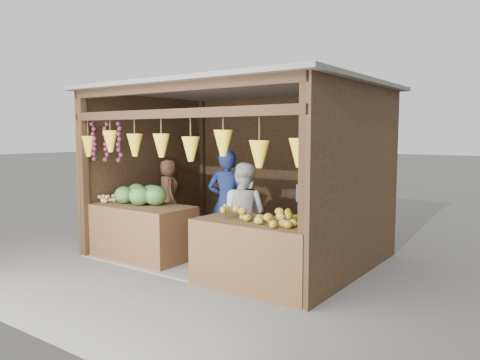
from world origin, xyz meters
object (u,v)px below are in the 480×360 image
(counter_right, at_px, (260,254))
(counter_left, at_px, (139,231))
(vendor_seated, at_px, (169,191))
(woman_standing, at_px, (244,214))
(man_standing, at_px, (227,203))

(counter_right, bearing_deg, counter_left, 177.65)
(vendor_seated, bearing_deg, counter_right, -166.14)
(woman_standing, relative_size, vendor_seated, 1.31)
(counter_left, distance_m, woman_standing, 1.72)
(counter_left, bearing_deg, woman_standing, 21.96)
(counter_left, bearing_deg, vendor_seated, 113.40)
(man_standing, bearing_deg, woman_standing, 132.76)
(woman_standing, bearing_deg, man_standing, -27.02)
(woman_standing, bearing_deg, vendor_seated, -19.10)
(woman_standing, bearing_deg, counter_left, 18.09)
(counter_right, bearing_deg, woman_standing, 136.49)
(counter_right, height_order, man_standing, man_standing)
(woman_standing, bearing_deg, counter_right, 132.62)
(woman_standing, distance_m, vendor_seated, 2.16)
(counter_right, distance_m, vendor_seated, 3.15)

